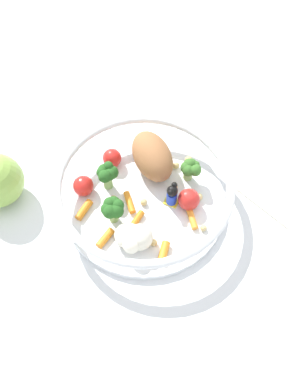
{
  "coord_description": "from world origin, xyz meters",
  "views": [
    {
      "loc": [
        -0.21,
        0.22,
        0.53
      ],
      "look_at": [
        0.02,
        -0.01,
        0.03
      ],
      "focal_mm": 38.73,
      "sensor_mm": 36.0,
      "label": 1
    }
  ],
  "objects": [
    {
      "name": "food_container",
      "position": [
        0.02,
        -0.01,
        0.03
      ],
      "size": [
        0.25,
        0.25,
        0.07
      ],
      "color": "white",
      "rests_on": "ground_plane"
    },
    {
      "name": "ground_plane",
      "position": [
        0.0,
        0.0,
        0.0
      ],
      "size": [
        2.4,
        2.4,
        0.0
      ],
      "primitive_type": "plane",
      "color": "white"
    }
  ]
}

